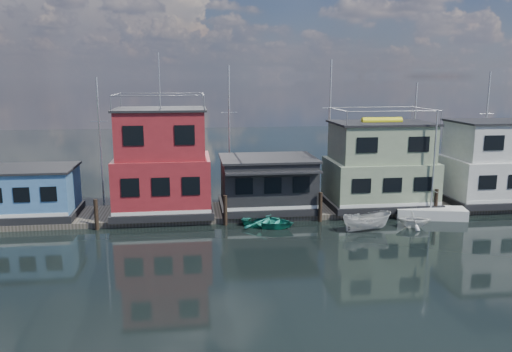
{
  "coord_description": "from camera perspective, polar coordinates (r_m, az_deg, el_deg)",
  "views": [
    {
      "loc": [
        -6.23,
        -25.44,
        10.54
      ],
      "look_at": [
        -1.42,
        12.0,
        3.0
      ],
      "focal_mm": 35.0,
      "sensor_mm": 36.0,
      "label": 1
    }
  ],
  "objects": [
    {
      "name": "dock",
      "position": [
        39.34,
        2.05,
        -3.95
      ],
      "size": [
        48.0,
        5.0,
        0.4
      ],
      "primitive_type": "cube",
      "color": "#595147",
      "rests_on": "ground"
    },
    {
      "name": "motorboat",
      "position": [
        35.54,
        12.55,
        -5.1
      ],
      "size": [
        3.54,
        1.46,
        1.35
      ],
      "primitive_type": "imported",
      "rotation": [
        0.0,
        0.0,
        1.61
      ],
      "color": "silver",
      "rests_on": "ground"
    },
    {
      "name": "houseboat_red",
      "position": [
        38.06,
        -10.64,
        1.36
      ],
      "size": [
        7.4,
        5.9,
        11.86
      ],
      "color": "black",
      "rests_on": "dock"
    },
    {
      "name": "houseboat_blue",
      "position": [
        40.12,
        -24.21,
        -1.7
      ],
      "size": [
        6.4,
        4.9,
        3.66
      ],
      "color": "black",
      "rests_on": "dock"
    },
    {
      "name": "ground",
      "position": [
        28.23,
        6.07,
        -10.69
      ],
      "size": [
        160.0,
        160.0,
        0.0
      ],
      "primitive_type": "plane",
      "color": "black",
      "rests_on": "ground"
    },
    {
      "name": "houseboat_green",
      "position": [
        40.83,
        13.94,
        1.1
      ],
      "size": [
        8.4,
        5.9,
        7.03
      ],
      "color": "black",
      "rests_on": "dock"
    },
    {
      "name": "pilings",
      "position": [
        36.38,
        2.26,
        -3.75
      ],
      "size": [
        42.28,
        0.28,
        2.2
      ],
      "color": "#2D2116",
      "rests_on": "ground"
    },
    {
      "name": "dinghy_teal",
      "position": [
        35.69,
        1.41,
        -5.22
      ],
      "size": [
        4.63,
        4.19,
        0.79
      ],
      "primitive_type": "imported",
      "rotation": [
        0.0,
        0.0,
        1.08
      ],
      "color": "teal",
      "rests_on": "ground"
    },
    {
      "name": "dinghy_white",
      "position": [
        37.23,
        17.58,
        -4.71
      ],
      "size": [
        2.76,
        2.53,
        1.23
      ],
      "primitive_type": "imported",
      "rotation": [
        0.0,
        0.0,
        1.32
      ],
      "color": "white",
      "rests_on": "ground"
    },
    {
      "name": "background_masts",
      "position": [
        45.08,
        6.85,
        4.86
      ],
      "size": [
        36.4,
        0.16,
        12.0
      ],
      "color": "silver",
      "rests_on": "ground"
    },
    {
      "name": "day_sailer",
      "position": [
        40.08,
        19.31,
        -3.92
      ],
      "size": [
        5.39,
        2.81,
        8.11
      ],
      "rotation": [
        0.0,
        0.0,
        -0.22
      ],
      "color": "silver",
      "rests_on": "ground"
    },
    {
      "name": "houseboat_white",
      "position": [
        45.41,
        25.79,
        1.29
      ],
      "size": [
        8.4,
        5.9,
        6.66
      ],
      "color": "black",
      "rests_on": "dock"
    },
    {
      "name": "houseboat_dark",
      "position": [
        38.72,
        1.35,
        -0.82
      ],
      "size": [
        7.4,
        6.1,
        4.06
      ],
      "color": "black",
      "rests_on": "dock"
    }
  ]
}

